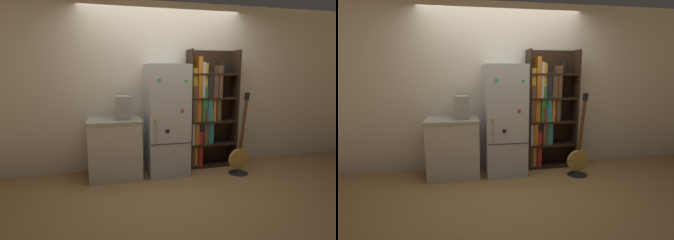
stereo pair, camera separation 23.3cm
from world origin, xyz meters
TOP-DOWN VIEW (x-y plane):
  - ground_plane at (0.00, 0.00)m, footprint 16.00×16.00m
  - wall_back at (0.00, 0.47)m, footprint 8.00×0.05m
  - refrigerator at (-0.00, 0.16)m, footprint 0.61×0.60m
  - bookshelf at (0.69, 0.32)m, footprint 0.81×0.30m
  - kitchen_counter at (-0.78, 0.17)m, footprint 0.77×0.57m
  - espresso_machine at (-0.64, 0.16)m, footprint 0.21×0.33m
  - guitar at (1.07, -0.15)m, footprint 0.33×0.30m

SIDE VIEW (x-z plane):
  - ground_plane at x=0.00m, z-range 0.00..0.00m
  - guitar at x=1.07m, z-range -0.45..0.81m
  - kitchen_counter at x=-0.78m, z-range 0.00..0.87m
  - refrigerator at x=0.00m, z-range 0.00..1.66m
  - bookshelf at x=0.69m, z-range 0.00..1.89m
  - espresso_machine at x=-0.64m, z-range 0.87..1.21m
  - wall_back at x=0.00m, z-range 0.00..2.60m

